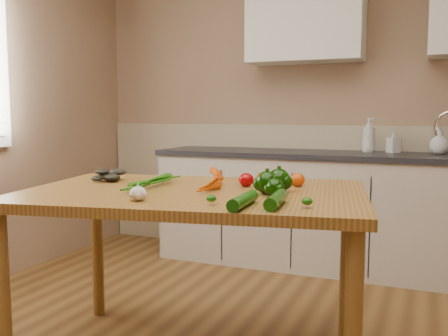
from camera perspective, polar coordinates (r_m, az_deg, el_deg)
The scene contains 18 objects.
room at distance 2.01m, azimuth -2.48°, elevation 7.75°, with size 4.04×5.04×2.64m.
counter_run at distance 3.95m, azimuth 12.94°, elevation -4.67°, with size 2.84×0.64×1.14m.
upper_cabinets at distance 4.05m, azimuth 18.17°, elevation 16.69°, with size 2.15×0.35×0.70m.
table at distance 2.35m, azimuth -3.48°, elevation -4.76°, with size 1.72×1.27×0.84m.
soap_bottle_a at distance 3.99m, azimuth 16.19°, elevation 3.65°, with size 0.10×0.10×0.26m, color silver.
soap_bottle_b at distance 3.99m, azimuth 18.81°, elevation 2.90°, with size 0.08×0.08×0.17m, color silver.
soap_bottle_c at distance 3.96m, azimuth 23.43°, elevation 2.79°, with size 0.14×0.14×0.18m, color silver.
carrot_bunch at distance 2.39m, azimuth -3.49°, elevation -1.36°, with size 0.29×0.22×0.08m, color #D04904, non-canonical shape.
leafy_greens at distance 2.72m, azimuth -12.90°, elevation -0.23°, with size 0.22×0.20×0.11m, color black, non-canonical shape.
garlic_bulb at distance 2.07m, azimuth -9.80°, elevation -2.90°, with size 0.07×0.07×0.06m, color beige.
pepper_a at distance 2.21m, azimuth 4.93°, elevation -1.69°, with size 0.10×0.10×0.10m, color black.
pepper_b at distance 2.28m, azimuth 6.30°, elevation -1.42°, with size 0.10×0.10×0.10m, color black.
pepper_c at distance 2.13m, azimuth 5.87°, elevation -2.28°, with size 0.08×0.08×0.08m, color black.
tomato_a at distance 2.43m, azimuth 2.56°, elevation -1.36°, with size 0.07×0.07×0.07m, color #980205.
tomato_b at distance 2.49m, azimuth 4.48°, elevation -1.21°, with size 0.07×0.07×0.06m, color #C13F04.
tomato_c at distance 2.46m, azimuth 8.41°, elevation -1.35°, with size 0.07×0.07×0.06m, color #C13F04.
zucchini_a at distance 1.92m, azimuth 5.96°, elevation -3.64°, with size 0.05×0.05×0.24m, color #0E4006.
zucchini_b at distance 1.91m, azimuth 2.19°, elevation -3.72°, with size 0.05×0.05×0.26m, color #0E4006.
Camera 1 is at (0.85, -1.64, 1.19)m, focal length 40.00 mm.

